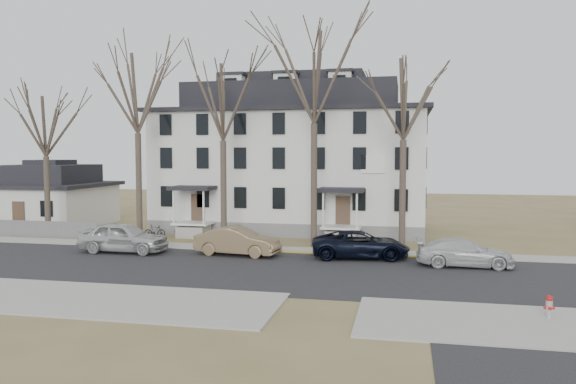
% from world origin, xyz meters
% --- Properties ---
extents(ground, '(120.00, 120.00, 0.00)m').
position_xyz_m(ground, '(0.00, 0.00, 0.00)').
color(ground, olive).
rests_on(ground, ground).
extents(main_road, '(120.00, 10.00, 0.04)m').
position_xyz_m(main_road, '(0.00, 2.00, 0.00)').
color(main_road, '#27272A').
rests_on(main_road, ground).
extents(far_sidewalk, '(120.00, 2.00, 0.08)m').
position_xyz_m(far_sidewalk, '(0.00, 8.00, 0.00)').
color(far_sidewalk, '#A09F97').
rests_on(far_sidewalk, ground).
extents(near_sidewalk_right, '(14.00, 5.00, 0.08)m').
position_xyz_m(near_sidewalk_right, '(12.00, -5.00, 0.00)').
color(near_sidewalk_right, '#A09F97').
rests_on(near_sidewalk_right, ground).
extents(near_sidewalk_left, '(20.00, 5.00, 0.08)m').
position_xyz_m(near_sidewalk_left, '(-8.00, -5.00, 0.00)').
color(near_sidewalk_left, '#A09F97').
rests_on(near_sidewalk_left, ground).
extents(yellow_curb, '(14.00, 0.25, 0.06)m').
position_xyz_m(yellow_curb, '(5.00, 7.10, 0.00)').
color(yellow_curb, gold).
rests_on(yellow_curb, ground).
extents(boarding_house, '(20.80, 12.36, 12.05)m').
position_xyz_m(boarding_house, '(-2.00, 17.95, 5.38)').
color(boarding_house, slate).
rests_on(boarding_house, ground).
extents(small_house, '(8.70, 8.70, 5.00)m').
position_xyz_m(small_house, '(-22.00, 16.00, 2.25)').
color(small_house, silver).
rests_on(small_house, ground).
extents(fence, '(14.00, 0.06, 1.20)m').
position_xyz_m(fence, '(-21.00, 9.50, 0.00)').
color(fence, gray).
rests_on(fence, ground).
extents(tree_far_left, '(8.40, 8.40, 13.72)m').
position_xyz_m(tree_far_left, '(-11.00, 9.80, 10.34)').
color(tree_far_left, '#473B31').
rests_on(tree_far_left, ground).
extents(tree_mid_left, '(7.80, 7.80, 12.74)m').
position_xyz_m(tree_mid_left, '(-5.00, 9.80, 9.60)').
color(tree_mid_left, '#473B31').
rests_on(tree_mid_left, ground).
extents(tree_center, '(9.00, 9.00, 14.70)m').
position_xyz_m(tree_center, '(1.00, 9.80, 11.08)').
color(tree_center, '#473B31').
rests_on(tree_center, ground).
extents(tree_mid_right, '(7.80, 7.80, 12.74)m').
position_xyz_m(tree_mid_right, '(6.50, 9.80, 9.60)').
color(tree_mid_right, '#473B31').
rests_on(tree_mid_right, ground).
extents(tree_bungalow, '(6.60, 6.60, 10.78)m').
position_xyz_m(tree_bungalow, '(-18.00, 9.80, 8.12)').
color(tree_bungalow, '#473B31').
rests_on(tree_bungalow, ground).
extents(car_silver, '(5.31, 2.15, 1.81)m').
position_xyz_m(car_silver, '(-9.76, 5.24, 0.90)').
color(car_silver, silver).
rests_on(car_silver, ground).
extents(car_tan, '(5.06, 2.24, 1.61)m').
position_xyz_m(car_tan, '(-2.82, 5.74, 0.81)').
color(car_tan, olive).
rests_on(car_tan, ground).
extents(car_navy, '(5.77, 3.24, 1.52)m').
position_xyz_m(car_navy, '(4.24, 6.32, 0.76)').
color(car_navy, black).
rests_on(car_navy, ground).
extents(car_white, '(4.99, 2.14, 1.43)m').
position_xyz_m(car_white, '(9.74, 5.08, 0.72)').
color(car_white, silver).
rests_on(car_white, ground).
extents(bicycle_left, '(1.81, 0.75, 0.93)m').
position_xyz_m(bicycle_left, '(-8.64, 12.28, 0.47)').
color(bicycle_left, black).
rests_on(bicycle_left, ground).
extents(bicycle_right, '(1.53, 0.77, 0.89)m').
position_xyz_m(bicycle_right, '(-10.54, 11.14, 0.44)').
color(bicycle_right, black).
rests_on(bicycle_right, ground).
extents(fire_hydrant, '(0.36, 0.34, 0.88)m').
position_xyz_m(fire_hydrant, '(11.77, -3.96, 0.44)').
color(fire_hydrant, '#B7B7BA').
rests_on(fire_hydrant, ground).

